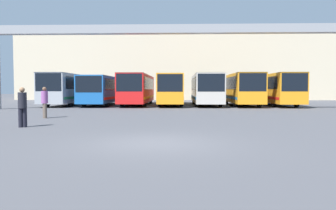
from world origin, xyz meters
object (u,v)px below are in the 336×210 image
object	(u,v)px
bus_slot_0	(69,88)
pedestrian_mid_right	(22,106)
bus_slot_3	(171,88)
bus_slot_5	(242,88)
bus_slot_1	(103,89)
bus_slot_6	(275,88)
bus_slot_2	(138,88)
bus_slot_4	(206,88)
pedestrian_near_right	(45,102)

from	to	relation	value
bus_slot_0	pedestrian_mid_right	xyz separation A→B (m)	(4.61, -19.86, -0.90)
bus_slot_3	bus_slot_5	bearing A→B (deg)	-5.53
bus_slot_1	bus_slot_6	xyz separation A→B (m)	(18.00, 0.23, 0.12)
bus_slot_1	bus_slot_3	world-z (taller)	bus_slot_3
bus_slot_2	pedestrian_mid_right	xyz separation A→B (m)	(-2.59, -20.38, -0.88)
bus_slot_0	bus_slot_1	size ratio (longest dim) A/B	1.01
bus_slot_0	pedestrian_mid_right	distance (m)	20.41
bus_slot_5	pedestrian_mid_right	size ratio (longest dim) A/B	5.68
bus_slot_6	bus_slot_1	bearing A→B (deg)	-179.26
bus_slot_0	bus_slot_2	size ratio (longest dim) A/B	0.91
bus_slot_1	bus_slot_4	distance (m)	10.81
pedestrian_mid_right	bus_slot_4	bearing A→B (deg)	39.23
bus_slot_0	bus_slot_3	world-z (taller)	bus_slot_0
pedestrian_mid_right	bus_slot_0	bearing A→B (deg)	78.27
bus_slot_0	bus_slot_1	xyz separation A→B (m)	(3.60, -0.04, -0.14)
bus_slot_3	pedestrian_near_right	size ratio (longest dim) A/B	6.32
bus_slot_5	bus_slot_2	bearing A→B (deg)	174.84
bus_slot_0	bus_slot_5	xyz separation A→B (m)	(18.00, -0.45, -0.01)
bus_slot_5	pedestrian_mid_right	xyz separation A→B (m)	(-13.39, -19.41, -0.89)
bus_slot_0	pedestrian_mid_right	size ratio (longest dim) A/B	6.19
bus_slot_4	pedestrian_near_right	world-z (taller)	bus_slot_4
bus_slot_1	pedestrian_mid_right	size ratio (longest dim) A/B	6.14
bus_slot_1	bus_slot_2	distance (m)	3.65
bus_slot_2	bus_slot_1	bearing A→B (deg)	-171.16
bus_slot_4	bus_slot_6	distance (m)	7.20
bus_slot_1	bus_slot_2	xyz separation A→B (m)	(3.60, 0.56, 0.11)
bus_slot_5	bus_slot_6	xyz separation A→B (m)	(3.60, 0.65, -0.00)
bus_slot_0	bus_slot_4	world-z (taller)	bus_slot_0
bus_slot_2	bus_slot_5	distance (m)	10.85
bus_slot_4	bus_slot_6	xyz separation A→B (m)	(7.20, -0.04, 0.03)
bus_slot_5	pedestrian_mid_right	bearing A→B (deg)	-124.61
bus_slot_4	pedestrian_near_right	xyz separation A→B (m)	(-10.68, -15.56, -0.84)
bus_slot_4	bus_slot_1	bearing A→B (deg)	-178.54
bus_slot_4	pedestrian_mid_right	world-z (taller)	bus_slot_4
bus_slot_1	pedestrian_near_right	bearing A→B (deg)	-89.53
bus_slot_2	bus_slot_3	distance (m)	3.61
pedestrian_near_right	pedestrian_mid_right	bearing A→B (deg)	-24.02
bus_slot_3	bus_slot_5	xyz separation A→B (m)	(7.20, -0.70, 0.04)
bus_slot_0	bus_slot_3	bearing A→B (deg)	1.29
bus_slot_1	pedestrian_mid_right	xyz separation A→B (m)	(1.01, -19.82, -0.77)
bus_slot_5	bus_slot_0	bearing A→B (deg)	178.55
bus_slot_2	pedestrian_near_right	bearing A→B (deg)	-102.38
bus_slot_4	bus_slot_5	distance (m)	3.67
pedestrian_near_right	pedestrian_mid_right	distance (m)	4.63
bus_slot_4	pedestrian_near_right	size ratio (longest dim) A/B	6.31
bus_slot_3	bus_slot_5	world-z (taller)	bus_slot_5
bus_slot_0	bus_slot_3	xyz separation A→B (m)	(10.80, 0.24, -0.05)
bus_slot_2	bus_slot_5	world-z (taller)	bus_slot_5
bus_slot_1	bus_slot_2	world-z (taller)	bus_slot_2
bus_slot_1	pedestrian_mid_right	bearing A→B (deg)	-87.09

